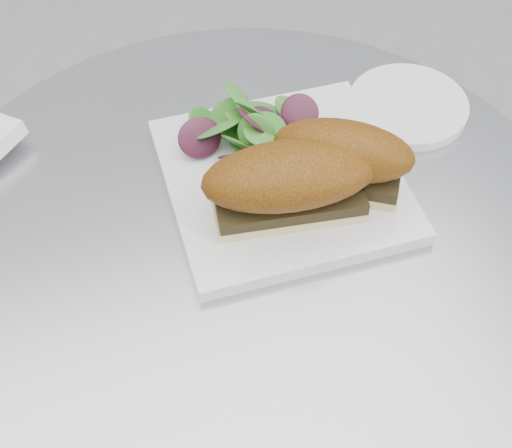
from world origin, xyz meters
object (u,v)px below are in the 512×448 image
at_px(sandwich_right, 343,157).
at_px(saucer, 408,106).
at_px(plate, 282,179).
at_px(sandwich_left, 290,181).

bearing_deg(sandwich_right, saucer, 68.65).
xyz_separation_m(plate, sandwich_left, (-0.01, -0.05, 0.05)).
distance_m(plate, sandwich_left, 0.07).
distance_m(sandwich_right, saucer, 0.17).
relative_size(plate, sandwich_left, 1.32).
xyz_separation_m(sandwich_left, sandwich_right, (0.06, 0.01, 0.00)).
bearing_deg(sandwich_right, plate, 178.12).
height_order(plate, sandwich_left, sandwich_left).
bearing_deg(plate, saucer, 19.48).
xyz_separation_m(plate, sandwich_right, (0.05, -0.03, 0.05)).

